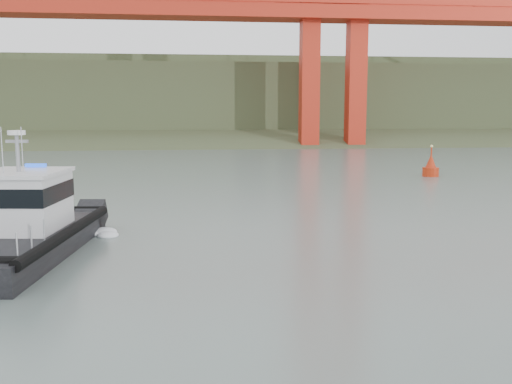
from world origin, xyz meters
TOP-DOWN VIEW (x-y plane):
  - ground at (0.00, 0.00)m, footprint 400.00×400.00m
  - headlands at (0.00, 125.50)m, footprint 500.00×105.36m
  - patrol_boat at (-9.15, 5.13)m, footprint 5.56×12.02m
  - nav_buoy at (21.00, 31.83)m, footprint 1.53×1.53m

SIDE VIEW (x-z plane):
  - ground at x=0.00m, z-range 0.00..0.00m
  - nav_buoy at x=21.00m, z-range -0.76..2.43m
  - patrol_boat at x=-9.15m, z-range -1.41..4.23m
  - headlands at x=0.00m, z-range -6.52..20.61m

